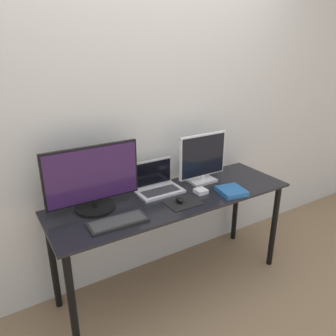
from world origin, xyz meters
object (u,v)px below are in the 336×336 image
object	(u,v)px
mouse	(180,200)
keyboard	(118,222)
book	(232,191)
monitor_left	(93,180)
power_brick	(201,191)
laptop	(157,184)
monitor_right	(202,159)

from	to	relation	value
mouse	keyboard	bearing A→B (deg)	-176.45
mouse	book	bearing A→B (deg)	-9.66
monitor_left	power_brick	world-z (taller)	monitor_left
mouse	monitor_left	bearing A→B (deg)	157.21
monitor_left	keyboard	size ratio (longest dim) A/B	1.69
laptop	power_brick	size ratio (longest dim) A/B	4.00
keyboard	book	xyz separation A→B (m)	(0.88, -0.04, 0.01)
monitor_right	book	xyz separation A→B (m)	(0.05, -0.29, -0.17)
keyboard	laptop	bearing A→B (deg)	33.62
monitor_left	monitor_right	bearing A→B (deg)	0.01
laptop	monitor_right	bearing A→B (deg)	-6.10
mouse	book	size ratio (longest dim) A/B	0.33
monitor_right	book	world-z (taller)	monitor_right
monitor_left	mouse	xyz separation A→B (m)	(0.52, -0.22, -0.19)
mouse	book	distance (m)	0.42
monitor_left	laptop	xyz separation A→B (m)	(0.49, 0.04, -0.15)
laptop	book	bearing A→B (deg)	-36.87
monitor_right	keyboard	size ratio (longest dim) A/B	1.13
laptop	power_brick	xyz separation A→B (m)	(0.25, -0.21, -0.04)
monitor_right	mouse	size ratio (longest dim) A/B	5.79
laptop	keyboard	size ratio (longest dim) A/B	0.91
keyboard	book	distance (m)	0.88
monitor_right	power_brick	distance (m)	0.28
laptop	mouse	distance (m)	0.27
monitor_left	monitor_right	world-z (taller)	monitor_left
book	monitor_left	bearing A→B (deg)	162.75
monitor_right	laptop	size ratio (longest dim) A/B	1.24
monitor_left	mouse	distance (m)	0.60
monitor_right	keyboard	bearing A→B (deg)	-163.18
book	keyboard	bearing A→B (deg)	177.35
monitor_right	book	bearing A→B (deg)	-79.42
mouse	power_brick	distance (m)	0.23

